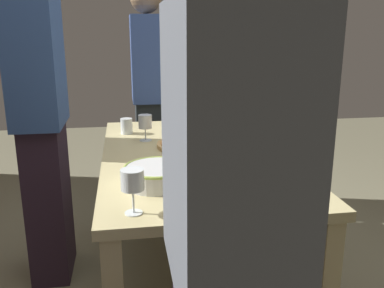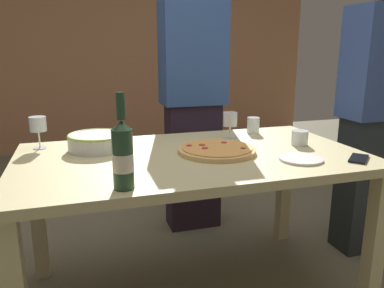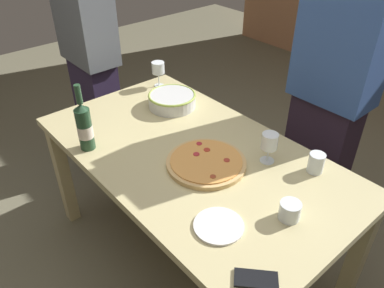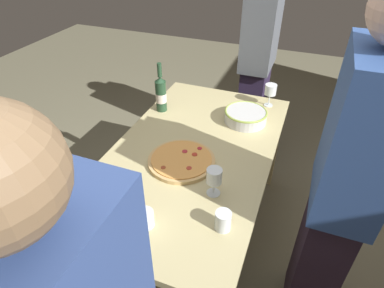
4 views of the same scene
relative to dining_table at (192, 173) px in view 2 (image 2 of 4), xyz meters
The scene contains 13 objects.
dining_table is the anchor object (origin of this frame).
brick_wall_back 3.27m from the dining_table, 90.00° to the left, with size 5.01×0.16×2.68m, color tan.
pizza 0.16m from the dining_table, ahead, with size 0.37×0.37×0.03m.
serving_bowl 0.49m from the dining_table, 153.42° to the left, with size 0.28×0.28×0.08m.
wine_bottle 0.56m from the dining_table, 134.96° to the right, with size 0.07×0.07×0.34m.
wine_glass_near_pizza 0.41m from the dining_table, 37.96° to the left, with size 0.08×0.08×0.15m.
wine_glass_by_bottle 0.79m from the dining_table, 155.49° to the left, with size 0.08×0.08×0.16m.
cup_amber 0.59m from the dining_table, 34.44° to the left, with size 0.07×0.07×0.09m, color white.
cup_ceramic 0.59m from the dining_table, ahead, with size 0.08×0.08×0.08m, color white.
side_plate 0.50m from the dining_table, 28.89° to the right, with size 0.19×0.19×0.01m, color white.
cell_phone 0.75m from the dining_table, 24.41° to the right, with size 0.07×0.14×0.01m, color black.
person_host 1.20m from the dining_table, ahead, with size 0.40×0.24×1.69m.
person_guest_right 0.84m from the dining_table, 72.48° to the left, with size 0.42×0.24×1.77m.
Camera 2 is at (-0.50, -1.63, 1.23)m, focal length 35.30 mm.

